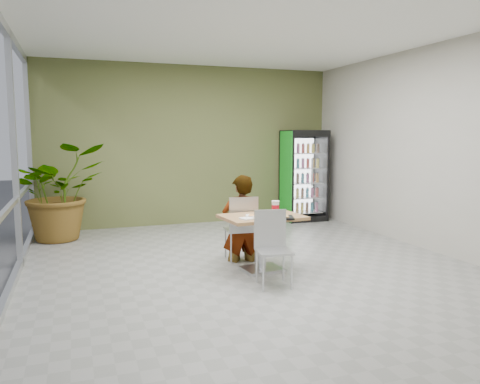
% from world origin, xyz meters
% --- Properties ---
extents(ground, '(7.00, 7.00, 0.00)m').
position_xyz_m(ground, '(0.00, 0.00, 0.00)').
color(ground, gray).
rests_on(ground, ground).
extents(room_envelope, '(6.00, 7.00, 3.20)m').
position_xyz_m(room_envelope, '(0.00, 0.00, 1.60)').
color(room_envelope, beige).
rests_on(room_envelope, ground).
extents(storefront_frame, '(0.10, 7.00, 3.20)m').
position_xyz_m(storefront_frame, '(-3.00, 0.00, 1.60)').
color(storefront_frame, '#B7B9BC').
rests_on(storefront_frame, ground).
extents(dining_table, '(1.10, 0.82, 0.75)m').
position_xyz_m(dining_table, '(0.08, -0.15, 0.54)').
color(dining_table, '#A56D47').
rests_on(dining_table, ground).
extents(chair_far, '(0.45, 0.46, 0.95)m').
position_xyz_m(chair_far, '(-0.01, 0.38, 0.55)').
color(chair_far, '#B7B9BC').
rests_on(chair_far, ground).
extents(chair_near, '(0.46, 0.46, 0.90)m').
position_xyz_m(chair_near, '(-0.02, -0.70, 0.53)').
color(chair_near, '#B7B9BC').
rests_on(chair_near, ground).
extents(seated_woman, '(0.60, 0.42, 1.55)m').
position_xyz_m(seated_woman, '(-0.01, 0.43, 0.47)').
color(seated_woman, black).
rests_on(seated_woman, ground).
extents(pizza_plate, '(0.27, 0.21, 0.03)m').
position_xyz_m(pizza_plate, '(-0.04, -0.14, 0.77)').
color(pizza_plate, white).
rests_on(pizza_plate, dining_table).
extents(soda_cup, '(0.10, 0.10, 0.18)m').
position_xyz_m(soda_cup, '(0.29, -0.11, 0.84)').
color(soda_cup, white).
rests_on(soda_cup, dining_table).
extents(napkin_stack, '(0.19, 0.19, 0.02)m').
position_xyz_m(napkin_stack, '(-0.21, -0.34, 0.76)').
color(napkin_stack, white).
rests_on(napkin_stack, dining_table).
extents(cafeteria_tray, '(0.46, 0.39, 0.02)m').
position_xyz_m(cafeteria_tray, '(0.19, -0.41, 0.76)').
color(cafeteria_tray, black).
rests_on(cafeteria_tray, dining_table).
extents(beverage_fridge, '(0.90, 0.70, 1.91)m').
position_xyz_m(beverage_fridge, '(2.36, 3.08, 0.96)').
color(beverage_fridge, black).
rests_on(beverage_fridge, ground).
extents(potted_plant, '(1.89, 1.77, 1.68)m').
position_xyz_m(potted_plant, '(-2.51, 2.80, 0.84)').
color(potted_plant, '#305F26').
rests_on(potted_plant, ground).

